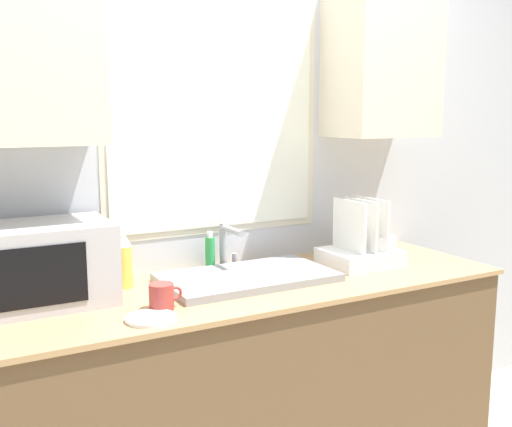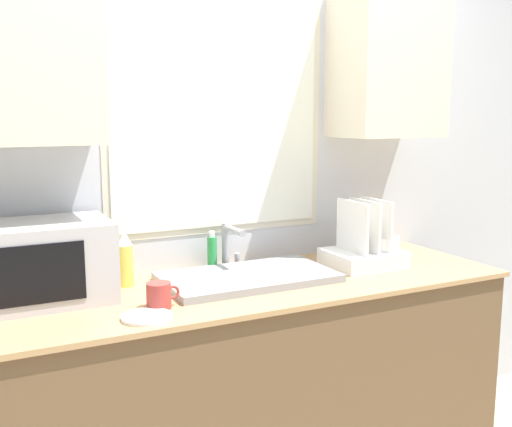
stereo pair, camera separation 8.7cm
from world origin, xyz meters
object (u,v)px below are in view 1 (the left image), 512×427
(faucet, at_px, (228,242))
(soap_bottle, at_px, (210,253))
(microwave, at_px, (41,264))
(dish_rack, at_px, (362,249))
(spray_bottle, at_px, (124,261))
(mug_near_sink, at_px, (162,297))

(faucet, distance_m, soap_bottle, 0.09)
(microwave, bearing_deg, dish_rack, -4.49)
(faucet, relative_size, microwave, 0.42)
(microwave, xyz_separation_m, spray_bottle, (0.31, 0.06, -0.04))
(faucet, bearing_deg, microwave, -172.50)
(spray_bottle, bearing_deg, dish_rack, -8.97)
(microwave, xyz_separation_m, mug_near_sink, (0.34, -0.26, -0.10))
(mug_near_sink, bearing_deg, soap_bottle, 47.30)
(spray_bottle, bearing_deg, soap_bottle, 9.05)
(microwave, height_order, mug_near_sink, microwave)
(spray_bottle, bearing_deg, mug_near_sink, -83.81)
(faucet, distance_m, mug_near_sink, 0.56)
(faucet, height_order, soap_bottle, faucet)
(dish_rack, distance_m, spray_bottle, 1.03)
(soap_bottle, bearing_deg, dish_rack, -19.34)
(mug_near_sink, bearing_deg, spray_bottle, 96.19)
(microwave, xyz_separation_m, dish_rack, (1.32, -0.10, -0.07))
(faucet, height_order, spray_bottle, spray_bottle)
(spray_bottle, xyz_separation_m, mug_near_sink, (0.03, -0.32, -0.06))
(microwave, height_order, soap_bottle, microwave)
(dish_rack, relative_size, soap_bottle, 1.84)
(microwave, relative_size, spray_bottle, 2.18)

